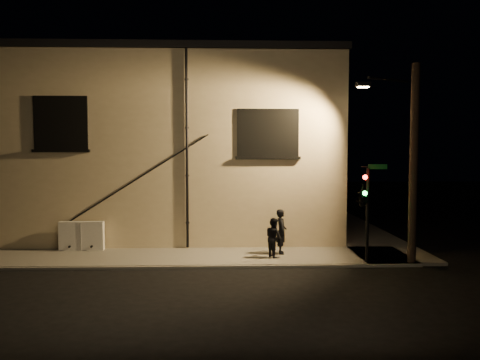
{
  "coord_description": "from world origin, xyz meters",
  "views": [
    {
      "loc": [
        -0.26,
        -16.7,
        4.29
      ],
      "look_at": [
        0.38,
        1.8,
        3.08
      ],
      "focal_mm": 35.0,
      "sensor_mm": 36.0,
      "label": 1
    }
  ],
  "objects_px": {
    "utility_cabinet": "(82,236)",
    "pedestrian_b": "(274,237)",
    "traffic_signal": "(363,197)",
    "streetlamp_pole": "(411,160)",
    "pedestrian_a": "(281,231)"
  },
  "relations": [
    {
      "from": "utility_cabinet",
      "to": "pedestrian_b",
      "type": "relative_size",
      "value": 1.19
    },
    {
      "from": "pedestrian_b",
      "to": "utility_cabinet",
      "type": "bearing_deg",
      "value": 55.1
    },
    {
      "from": "traffic_signal",
      "to": "streetlamp_pole",
      "type": "distance_m",
      "value": 2.24
    },
    {
      "from": "pedestrian_a",
      "to": "utility_cabinet",
      "type": "bearing_deg",
      "value": 83.74
    },
    {
      "from": "utility_cabinet",
      "to": "traffic_signal",
      "type": "relative_size",
      "value": 0.5
    },
    {
      "from": "pedestrian_b",
      "to": "traffic_signal",
      "type": "relative_size",
      "value": 0.42
    },
    {
      "from": "pedestrian_b",
      "to": "streetlamp_pole",
      "type": "relative_size",
      "value": 0.21
    },
    {
      "from": "utility_cabinet",
      "to": "pedestrian_b",
      "type": "xyz_separation_m",
      "value": [
        7.84,
        -1.51,
        0.16
      ]
    },
    {
      "from": "pedestrian_b",
      "to": "traffic_signal",
      "type": "xyz_separation_m",
      "value": [
        3.17,
        -1.0,
        1.69
      ]
    },
    {
      "from": "streetlamp_pole",
      "to": "utility_cabinet",
      "type": "bearing_deg",
      "value": 169.32
    },
    {
      "from": "pedestrian_a",
      "to": "pedestrian_b",
      "type": "bearing_deg",
      "value": 148.49
    },
    {
      "from": "pedestrian_b",
      "to": "streetlamp_pole",
      "type": "xyz_separation_m",
      "value": [
        4.96,
        -0.9,
        3.04
      ]
    },
    {
      "from": "utility_cabinet",
      "to": "pedestrian_b",
      "type": "distance_m",
      "value": 7.99
    },
    {
      "from": "traffic_signal",
      "to": "streetlamp_pole",
      "type": "bearing_deg",
      "value": 3.25
    },
    {
      "from": "utility_cabinet",
      "to": "streetlamp_pole",
      "type": "bearing_deg",
      "value": -10.68
    }
  ]
}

